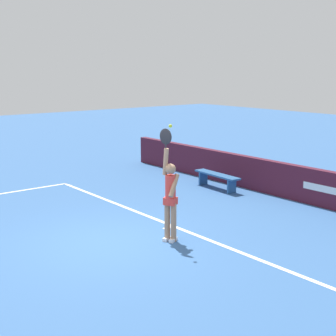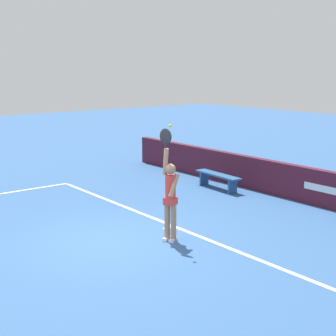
% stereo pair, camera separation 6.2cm
% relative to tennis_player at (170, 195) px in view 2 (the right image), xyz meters
% --- Properties ---
extents(ground_plane, '(60.00, 60.00, 0.00)m').
position_rel_tennis_player_xyz_m(ground_plane, '(-0.72, -1.05, -1.01)').
color(ground_plane, '#325A91').
extents(court_lines, '(11.27, 6.08, 0.00)m').
position_rel_tennis_player_xyz_m(court_lines, '(-0.72, -2.28, -1.01)').
color(court_lines, white).
rests_on(court_lines, ground).
extents(back_wall, '(14.21, 0.24, 1.00)m').
position_rel_tennis_player_xyz_m(back_wall, '(-0.71, 4.89, -0.52)').
color(back_wall, '#471627').
rests_on(back_wall, ground).
extents(tennis_player, '(0.50, 0.39, 2.45)m').
position_rel_tennis_player_xyz_m(tennis_player, '(0.00, 0.00, 0.00)').
color(tennis_player, '#A0785C').
rests_on(tennis_player, ground).
extents(tennis_ball, '(0.07, 0.07, 0.07)m').
position_rel_tennis_player_xyz_m(tennis_ball, '(0.13, -0.10, 1.50)').
color(tennis_ball, '#D1E62B').
extents(courtside_bench_near, '(1.80, 0.47, 0.47)m').
position_rel_tennis_player_xyz_m(courtside_bench_near, '(-2.75, 4.06, -0.65)').
color(courtside_bench_near, '#265389').
rests_on(courtside_bench_near, ground).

